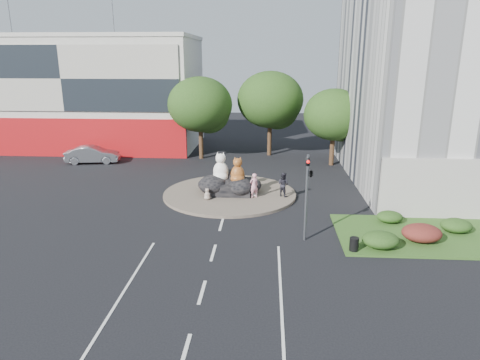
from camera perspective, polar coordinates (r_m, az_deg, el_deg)
The scene contains 22 objects.
ground at distance 23.24m, azimuth -3.58°, elevation -9.66°, with size 120.00×120.00×0.00m, color black.
roundabout_island at distance 32.45m, azimuth -1.38°, elevation -1.84°, with size 10.00×10.00×0.20m, color brown.
rock_plinth at distance 32.29m, azimuth -1.39°, elevation -0.91°, with size 3.20×2.60×0.90m, color black, non-canonical shape.
shophouse_block at distance 53.06m, azimuth -19.72°, elevation 10.96°, with size 25.20×12.30×17.40m.
grass_verge at distance 27.38m, azimuth 23.26°, elevation -6.78°, with size 10.00×6.00×0.12m, color #27551C.
tree_left at distance 43.61m, azimuth -5.23°, elevation 9.65°, with size 6.46×6.46×8.27m.
tree_mid at distance 45.05m, azimuth 4.13°, elevation 10.28°, with size 6.84×6.84×8.76m.
tree_right at distance 41.66m, azimuth 12.50°, elevation 8.19°, with size 5.70×5.70×7.30m.
hedge_near_green at distance 24.54m, azimuth 18.24°, elevation -7.59°, with size 2.00×1.60×0.90m, color #1B3912.
hedge_red at distance 26.14m, azimuth 23.06°, elevation -6.51°, with size 2.20×1.76×0.99m, color #531619.
hedge_mid_green at distance 28.38m, azimuth 26.86°, elevation -5.42°, with size 1.80×1.44×0.81m, color #1B3912.
hedge_back_green at distance 28.37m, azimuth 19.33°, elevation -4.66°, with size 1.60×1.28×0.72m, color #1B3912.
traffic_light at distance 23.76m, azimuth 9.16°, elevation 0.09°, with size 0.44×1.24×5.00m.
street_lamp at distance 30.95m, azimuth 22.64°, elevation 4.55°, with size 2.34×0.22×8.06m.
cat_white at distance 32.01m, azimuth -2.59°, elevation 1.80°, with size 1.32×1.14×2.20m, color white, non-canonical shape.
cat_tabby at distance 31.53m, azimuth -0.32°, elevation 1.38°, with size 1.17×1.02×1.96m, color #AF5224, non-canonical shape.
kitten_calico at distance 30.84m, azimuth -4.39°, elevation -1.82°, with size 0.51×0.44×0.85m, color beige, non-canonical shape.
kitten_white at distance 31.41m, azimuth 1.96°, elevation -1.53°, with size 0.46×0.40×0.77m, color silver, non-canonical shape.
pedestrian_pink at distance 31.02m, azimuth 1.87°, elevation -0.74°, with size 0.66×0.44×1.82m, color pink.
pedestrian_dark at distance 31.50m, azimuth 5.78°, elevation -0.59°, with size 0.87×0.68×1.78m, color black.
parked_car at distance 44.55m, azimuth -19.07°, elevation 3.23°, with size 1.79×5.13×1.69m, color #929499.
litter_bin at distance 23.82m, azimuth 14.96°, elevation -8.26°, with size 0.49×0.49×0.73m, color black.
Camera 1 is at (2.79, -20.75, 10.09)m, focal length 32.00 mm.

